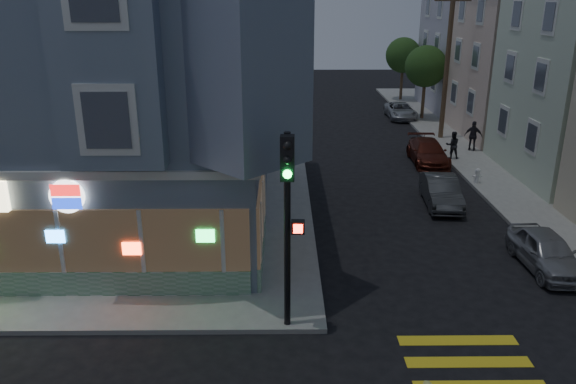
{
  "coord_description": "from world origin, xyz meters",
  "views": [
    {
      "loc": [
        1.78,
        -11.29,
        8.84
      ],
      "look_at": [
        1.96,
        6.07,
        2.73
      ],
      "focal_mm": 35.0,
      "sensor_mm": 36.0,
      "label": 1
    }
  ],
  "objects_px": {
    "street_tree_far": "(403,55)",
    "parked_car_d": "(401,111)",
    "parked_car_c": "(428,152)",
    "traffic_signal": "(288,201)",
    "utility_pole": "(447,64)",
    "pedestrian_b": "(473,136)",
    "street_tree_near": "(426,67)",
    "fire_hydrant": "(478,175)",
    "pedestrian_a": "(453,145)",
    "parked_car_a": "(546,251)",
    "parked_car_b": "(441,191)"
  },
  "relations": [
    {
      "from": "street_tree_near",
      "to": "street_tree_far",
      "type": "height_order",
      "value": "same"
    },
    {
      "from": "utility_pole",
      "to": "parked_car_d",
      "type": "bearing_deg",
      "value": 101.22
    },
    {
      "from": "pedestrian_b",
      "to": "parked_car_c",
      "type": "relative_size",
      "value": 0.39
    },
    {
      "from": "street_tree_near",
      "to": "parked_car_a",
      "type": "distance_m",
      "value": 24.41
    },
    {
      "from": "street_tree_far",
      "to": "utility_pole",
      "type": "bearing_deg",
      "value": -90.82
    },
    {
      "from": "street_tree_near",
      "to": "parked_car_a",
      "type": "height_order",
      "value": "street_tree_near"
    },
    {
      "from": "street_tree_far",
      "to": "parked_car_d",
      "type": "xyz_separation_m",
      "value": [
        -1.5,
        -7.45,
        -3.35
      ]
    },
    {
      "from": "pedestrian_a",
      "to": "parked_car_c",
      "type": "xyz_separation_m",
      "value": [
        -1.49,
        -0.52,
        -0.27
      ]
    },
    {
      "from": "parked_car_d",
      "to": "street_tree_far",
      "type": "bearing_deg",
      "value": 78.55
    },
    {
      "from": "traffic_signal",
      "to": "parked_car_a",
      "type": "bearing_deg",
      "value": 25.31
    },
    {
      "from": "pedestrian_a",
      "to": "parked_car_b",
      "type": "bearing_deg",
      "value": 73.3
    },
    {
      "from": "parked_car_d",
      "to": "fire_hydrant",
      "type": "relative_size",
      "value": 5.73
    },
    {
      "from": "street_tree_far",
      "to": "pedestrian_b",
      "type": "height_order",
      "value": "street_tree_far"
    },
    {
      "from": "pedestrian_b",
      "to": "parked_car_d",
      "type": "xyz_separation_m",
      "value": [
        -2.3,
        9.8,
        -0.43
      ]
    },
    {
      "from": "street_tree_near",
      "to": "parked_car_d",
      "type": "bearing_deg",
      "value": 159.73
    },
    {
      "from": "pedestrian_b",
      "to": "parked_car_c",
      "type": "height_order",
      "value": "pedestrian_b"
    },
    {
      "from": "parked_car_a",
      "to": "pedestrian_b",
      "type": "bearing_deg",
      "value": 79.76
    },
    {
      "from": "pedestrian_b",
      "to": "parked_car_a",
      "type": "bearing_deg",
      "value": 104.81
    },
    {
      "from": "utility_pole",
      "to": "pedestrian_a",
      "type": "relative_size",
      "value": 5.86
    },
    {
      "from": "utility_pole",
      "to": "parked_car_a",
      "type": "distance_m",
      "value": 18.66
    },
    {
      "from": "fire_hydrant",
      "to": "parked_car_b",
      "type": "bearing_deg",
      "value": -133.21
    },
    {
      "from": "pedestrian_a",
      "to": "parked_car_a",
      "type": "height_order",
      "value": "pedestrian_a"
    },
    {
      "from": "parked_car_c",
      "to": "fire_hydrant",
      "type": "height_order",
      "value": "parked_car_c"
    },
    {
      "from": "pedestrian_b",
      "to": "traffic_signal",
      "type": "relative_size",
      "value": 0.32
    },
    {
      "from": "parked_car_c",
      "to": "pedestrian_b",
      "type": "bearing_deg",
      "value": 36.62
    },
    {
      "from": "utility_pole",
      "to": "street_tree_near",
      "type": "bearing_deg",
      "value": 88.09
    },
    {
      "from": "street_tree_far",
      "to": "parked_car_d",
      "type": "relative_size",
      "value": 1.25
    },
    {
      "from": "pedestrian_a",
      "to": "pedestrian_b",
      "type": "xyz_separation_m",
      "value": [
        1.7,
        1.7,
        0.1
      ]
    },
    {
      "from": "fire_hydrant",
      "to": "parked_car_c",
      "type": "bearing_deg",
      "value": 111.22
    },
    {
      "from": "street_tree_near",
      "to": "traffic_signal",
      "type": "distance_m",
      "value": 29.68
    },
    {
      "from": "parked_car_b",
      "to": "parked_car_c",
      "type": "xyz_separation_m",
      "value": [
        1.02,
        6.52,
        -0.0
      ]
    },
    {
      "from": "parked_car_c",
      "to": "parked_car_d",
      "type": "xyz_separation_m",
      "value": [
        0.89,
        12.02,
        -0.06
      ]
    },
    {
      "from": "street_tree_far",
      "to": "parked_car_d",
      "type": "bearing_deg",
      "value": -101.39
    },
    {
      "from": "utility_pole",
      "to": "pedestrian_b",
      "type": "distance_m",
      "value": 5.08
    },
    {
      "from": "pedestrian_a",
      "to": "utility_pole",
      "type": "bearing_deg",
      "value": -95.12
    },
    {
      "from": "parked_car_c",
      "to": "traffic_signal",
      "type": "height_order",
      "value": "traffic_signal"
    },
    {
      "from": "parked_car_c",
      "to": "parked_car_d",
      "type": "bearing_deg",
      "value": 87.56
    },
    {
      "from": "traffic_signal",
      "to": "fire_hydrant",
      "type": "xyz_separation_m",
      "value": [
        9.38,
        12.53,
        -3.32
      ]
    },
    {
      "from": "pedestrian_b",
      "to": "parked_car_a",
      "type": "xyz_separation_m",
      "value": [
        -2.3,
        -14.9,
        -0.37
      ]
    },
    {
      "from": "parked_car_c",
      "to": "traffic_signal",
      "type": "relative_size",
      "value": 0.81
    },
    {
      "from": "street_tree_near",
      "to": "fire_hydrant",
      "type": "relative_size",
      "value": 7.19
    },
    {
      "from": "street_tree_far",
      "to": "parked_car_d",
      "type": "distance_m",
      "value": 8.3
    },
    {
      "from": "pedestrian_a",
      "to": "fire_hydrant",
      "type": "relative_size",
      "value": 2.08
    },
    {
      "from": "pedestrian_b",
      "to": "parked_car_a",
      "type": "distance_m",
      "value": 15.08
    },
    {
      "from": "utility_pole",
      "to": "street_tree_near",
      "type": "xyz_separation_m",
      "value": [
        0.2,
        6.0,
        -0.86
      ]
    },
    {
      "from": "pedestrian_a",
      "to": "fire_hydrant",
      "type": "distance_m",
      "value": 4.38
    },
    {
      "from": "parked_car_d",
      "to": "fire_hydrant",
      "type": "height_order",
      "value": "parked_car_d"
    },
    {
      "from": "pedestrian_a",
      "to": "pedestrian_b",
      "type": "bearing_deg",
      "value": -132.08
    },
    {
      "from": "parked_car_d",
      "to": "pedestrian_b",
      "type": "bearing_deg",
      "value": -76.85
    },
    {
      "from": "utility_pole",
      "to": "traffic_signal",
      "type": "relative_size",
      "value": 1.64
    }
  ]
}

